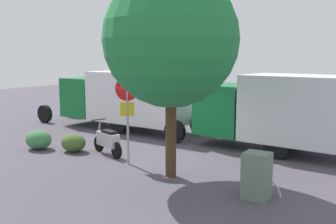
# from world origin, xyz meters

# --- Properties ---
(ground_plane) EXTENTS (60.00, 60.00, 0.00)m
(ground_plane) POSITION_xyz_m (0.00, 0.00, 0.00)
(ground_plane) COLOR #4D4652
(box_truck_near) EXTENTS (6.97, 2.34, 2.78)m
(box_truck_near) POSITION_xyz_m (-2.32, -3.31, 1.56)
(box_truck_near) COLOR black
(box_truck_near) RESTS_ON ground
(box_truck_far) EXTENTS (8.35, 2.20, 2.72)m
(box_truck_far) POSITION_xyz_m (4.97, -3.45, 1.54)
(box_truck_far) COLOR black
(box_truck_far) RESTS_ON ground
(motorcycle) EXTENTS (1.76, 0.77, 1.20)m
(motorcycle) POSITION_xyz_m (2.13, 0.56, 0.52)
(motorcycle) COLOR black
(motorcycle) RESTS_ON ground
(stop_sign) EXTENTS (0.71, 0.33, 2.80)m
(stop_sign) POSITION_xyz_m (0.79, 1.04, 1.86)
(stop_sign) COLOR #9E9EA3
(stop_sign) RESTS_ON ground
(street_tree) EXTENTS (3.77, 3.77, 5.78)m
(street_tree) POSITION_xyz_m (-1.07, 1.32, 3.88)
(street_tree) COLOR #47301E
(street_tree) RESTS_ON ground
(utility_cabinet) EXTENTS (0.63, 0.56, 1.15)m
(utility_cabinet) POSITION_xyz_m (-3.76, 1.57, 0.57)
(utility_cabinet) COLOR slate
(utility_cabinet) RESTS_ON ground
(bike_rack_hoop) EXTENTS (0.85, 0.13, 0.85)m
(bike_rack_hoop) POSITION_xyz_m (-3.84, 1.16, 0.00)
(bike_rack_hoop) COLOR #B7B7BC
(bike_rack_hoop) RESTS_ON ground
(shrub_near_sign) EXTENTS (1.06, 0.86, 0.72)m
(shrub_near_sign) POSITION_xyz_m (4.85, 1.40, 0.36)
(shrub_near_sign) COLOR #3D7947
(shrub_near_sign) RESTS_ON ground
(shrub_mid_verge) EXTENTS (0.96, 0.79, 0.65)m
(shrub_mid_verge) POSITION_xyz_m (3.49, 0.92, 0.33)
(shrub_mid_verge) COLOR #436027
(shrub_mid_verge) RESTS_ON ground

